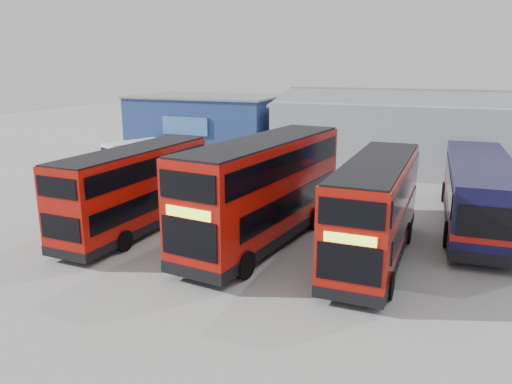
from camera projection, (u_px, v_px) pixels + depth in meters
name	position (u px, v px, depth m)	size (l,w,h in m)	color
ground_plane	(307.00, 243.00, 22.26)	(120.00, 120.00, 0.00)	gray
office_block	(209.00, 125.00, 42.82)	(12.30, 8.32, 5.12)	navy
maintenance_shed	(488.00, 136.00, 36.71)	(30.50, 12.00, 5.89)	#9297A0
double_decker_left	(136.00, 191.00, 23.31)	(2.69, 9.52, 3.99)	#A21009
double_decker_centre	(264.00, 192.00, 21.81)	(4.03, 11.19, 4.64)	#A21009
double_decker_right	(375.00, 211.00, 19.91)	(2.57, 9.78, 4.12)	#A21009
single_decker_blue	(478.00, 194.00, 24.06)	(3.41, 12.42, 3.33)	#0C0E35
panel_van	(135.00, 153.00, 37.94)	(3.57, 4.99, 2.04)	silver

